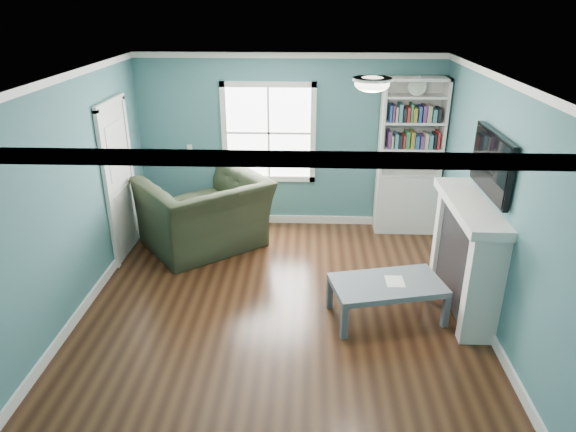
{
  "coord_description": "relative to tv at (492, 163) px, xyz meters",
  "views": [
    {
      "loc": [
        0.3,
        -4.98,
        3.32
      ],
      "look_at": [
        0.07,
        0.4,
        1.01
      ],
      "focal_mm": 32.0,
      "sensor_mm": 36.0,
      "label": 1
    }
  ],
  "objects": [
    {
      "name": "window",
      "position": [
        -2.5,
        2.29,
        -0.27
      ],
      "size": [
        1.4,
        0.06,
        1.5
      ],
      "color": "white",
      "rests_on": "room_walls"
    },
    {
      "name": "ceiling_fixture",
      "position": [
        -1.3,
        -0.1,
        0.82
      ],
      "size": [
        0.38,
        0.38,
        0.15
      ],
      "color": "white",
      "rests_on": "room_walls"
    },
    {
      "name": "tv",
      "position": [
        0.0,
        0.0,
        0.0
      ],
      "size": [
        0.06,
        1.1,
        0.65
      ],
      "primitive_type": "cube",
      "color": "black",
      "rests_on": "fireplace"
    },
    {
      "name": "coffee_table",
      "position": [
        -1.01,
        -0.27,
        -1.34
      ],
      "size": [
        1.32,
        0.91,
        0.44
      ],
      "rotation": [
        0.0,
        0.0,
        0.23
      ],
      "color": "#525963",
      "rests_on": "ground"
    },
    {
      "name": "recliner",
      "position": [
        -3.34,
        1.4,
        -1.04
      ],
      "size": [
        1.87,
        1.78,
        1.37
      ],
      "primitive_type": "imported",
      "rotation": [
        0.0,
        0.0,
        -2.48
      ],
      "color": "#232D1C",
      "rests_on": "ground"
    },
    {
      "name": "room_walls",
      "position": [
        -2.2,
        -0.2,
        -0.14
      ],
      "size": [
        5.0,
        5.0,
        5.0
      ],
      "color": "#3A7676",
      "rests_on": "ground"
    },
    {
      "name": "floor",
      "position": [
        -2.2,
        -0.2,
        -1.72
      ],
      "size": [
        5.0,
        5.0,
        0.0
      ],
      "primitive_type": "plane",
      "color": "black",
      "rests_on": "ground"
    },
    {
      "name": "fireplace",
      "position": [
        -0.12,
        0.0,
        -1.09
      ],
      "size": [
        0.44,
        1.58,
        1.3
      ],
      "color": "black",
      "rests_on": "ground"
    },
    {
      "name": "light_switch",
      "position": [
        -3.7,
        2.28,
        -0.52
      ],
      "size": [
        0.08,
        0.01,
        0.12
      ],
      "primitive_type": "cube",
      "color": "white",
      "rests_on": "room_walls"
    },
    {
      "name": "bookshelf",
      "position": [
        -0.43,
        2.1,
        -0.8
      ],
      "size": [
        0.9,
        0.35,
        2.31
      ],
      "color": "silver",
      "rests_on": "ground"
    },
    {
      "name": "trim",
      "position": [
        -2.2,
        -0.2,
        -0.49
      ],
      "size": [
        4.5,
        5.0,
        2.6
      ],
      "color": "white",
      "rests_on": "ground"
    },
    {
      "name": "door",
      "position": [
        -4.42,
        1.2,
        -0.65
      ],
      "size": [
        0.12,
        0.98,
        2.17
      ],
      "color": "silver",
      "rests_on": "ground"
    },
    {
      "name": "paper_sheet",
      "position": [
        -0.93,
        -0.25,
        -1.29
      ],
      "size": [
        0.2,
        0.25,
        0.0
      ],
      "primitive_type": "cube",
      "rotation": [
        0.0,
        0.0,
        0.02
      ],
      "color": "white",
      "rests_on": "coffee_table"
    }
  ]
}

